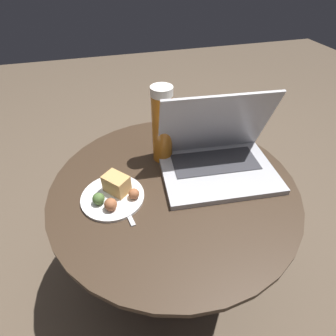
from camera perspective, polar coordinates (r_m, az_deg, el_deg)
The scene contains 6 objects.
ground_plane at distance 1.24m, azimuth 0.88°, elevation -21.36°, with size 6.00×6.00×0.00m, color brown.
table at distance 0.89m, azimuth 1.16°, elevation -8.55°, with size 0.75×0.75×0.53m.
laptop at distance 0.84m, azimuth 10.62°, elevation 2.63°, with size 0.38×0.29×0.25m.
beer_glass at distance 0.84m, azimuth -0.98°, elevation 9.30°, with size 0.07×0.07×0.26m.
snack_plate at distance 0.77m, azimuth -11.72°, elevation -5.31°, with size 0.18×0.18×0.06m.
fork at distance 0.77m, azimuth -10.00°, elevation -7.11°, with size 0.05×0.17×0.00m.
Camera 1 is at (-0.17, -0.55, 1.10)m, focal length 28.00 mm.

